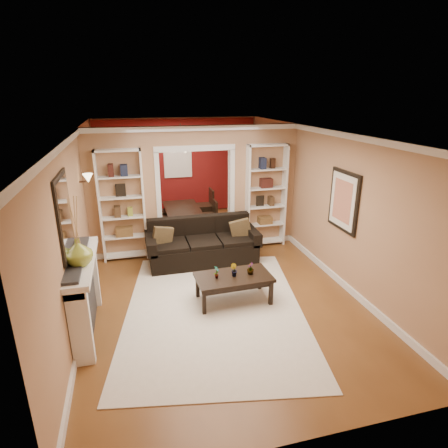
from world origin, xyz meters
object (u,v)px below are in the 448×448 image
object	(u,v)px
bookshelf_right	(266,196)
dining_table	(184,218)
sofa	(203,242)
coffee_table	(234,288)
bookshelf_left	(122,206)
fireplace	(87,296)

from	to	relation	value
bookshelf_right	dining_table	xyz separation A→B (m)	(-1.63, 1.55, -0.87)
sofa	bookshelf_right	size ratio (longest dim) A/B	0.99
coffee_table	bookshelf_right	distance (m)	2.79
bookshelf_left	dining_table	xyz separation A→B (m)	(1.47, 1.55, -0.87)
coffee_table	bookshelf_left	distance (m)	2.98
sofa	fireplace	xyz separation A→B (m)	(-2.08, -1.95, 0.14)
sofa	coffee_table	xyz separation A→B (m)	(0.19, -1.67, -0.21)
bookshelf_left	bookshelf_right	xyz separation A→B (m)	(3.10, 0.00, 0.00)
bookshelf_right	fireplace	size ratio (longest dim) A/B	1.35
bookshelf_left	dining_table	distance (m)	2.30
dining_table	coffee_table	bearing A→B (deg)	-176.13
sofa	coffee_table	world-z (taller)	sofa
dining_table	fireplace	bearing A→B (deg)	153.79
sofa	bookshelf_left	distance (m)	1.79
fireplace	dining_table	distance (m)	4.55
fireplace	dining_table	world-z (taller)	fireplace
bookshelf_left	dining_table	size ratio (longest dim) A/B	1.47
bookshelf_right	bookshelf_left	bearing A→B (deg)	180.00
bookshelf_left	coffee_table	bearing A→B (deg)	-52.58
bookshelf_left	dining_table	world-z (taller)	bookshelf_left
coffee_table	dining_table	world-z (taller)	dining_table
bookshelf_left	fireplace	xyz separation A→B (m)	(-0.54, -2.53, -0.57)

